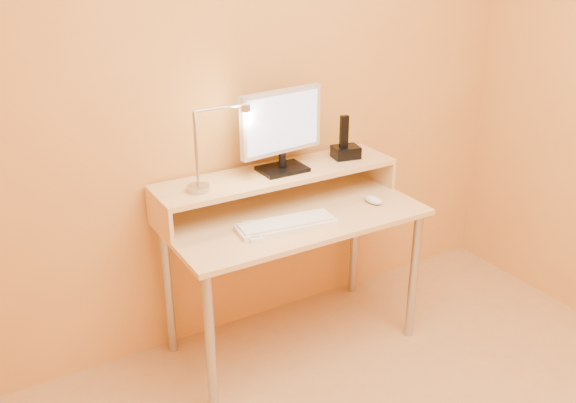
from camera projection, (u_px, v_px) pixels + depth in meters
wall_back at (259, 87)px, 2.90m from camera, size 3.00×0.04×2.50m
desk_leg_fl at (210, 345)px, 2.55m from camera, size 0.04×0.04×0.69m
desk_leg_fr at (414, 277)px, 3.06m from camera, size 0.04×0.04×0.69m
desk_leg_bl at (168, 290)px, 2.95m from camera, size 0.04×0.04×0.69m
desk_leg_br at (354, 238)px, 3.46m from camera, size 0.04×0.04×0.69m
desk_lower at (293, 216)px, 2.86m from camera, size 1.20×0.60×0.02m
shelf_riser_left at (159, 216)px, 2.67m from camera, size 0.02×0.30×0.14m
shelf_riser_right at (375, 168)px, 3.22m from camera, size 0.02×0.30×0.14m
desk_shelf at (277, 174)px, 2.92m from camera, size 1.20×0.30×0.02m
monitor_foot at (282, 169)px, 2.92m from camera, size 0.22×0.16×0.02m
monitor_neck at (282, 160)px, 2.90m from camera, size 0.04×0.04×0.07m
monitor_panel at (281, 122)px, 2.84m from camera, size 0.44×0.08×0.30m
monitor_back at (279, 121)px, 2.86m from camera, size 0.39×0.06×0.25m
monitor_screen at (283, 123)px, 2.82m from camera, size 0.39×0.05×0.26m
lamp_base at (198, 188)px, 2.69m from camera, size 0.10×0.10×0.02m
lamp_post at (196, 149)px, 2.62m from camera, size 0.01×0.01×0.33m
lamp_arm at (220, 108)px, 2.61m from camera, size 0.24×0.01×0.01m
lamp_head at (245, 108)px, 2.67m from camera, size 0.04×0.04×0.03m
lamp_bulb at (246, 111)px, 2.68m from camera, size 0.03×0.03×0.00m
phone_dock at (346, 152)px, 3.08m from camera, size 0.15×0.12×0.06m
phone_handset at (344, 131)px, 3.03m from camera, size 0.04×0.03×0.16m
phone_led at (359, 153)px, 3.06m from camera, size 0.01×0.00×0.04m
keyboard at (286, 225)px, 2.72m from camera, size 0.46×0.20×0.02m
mouse at (374, 200)px, 2.96m from camera, size 0.07×0.11×0.04m
remote_control at (252, 231)px, 2.67m from camera, size 0.10×0.20×0.02m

